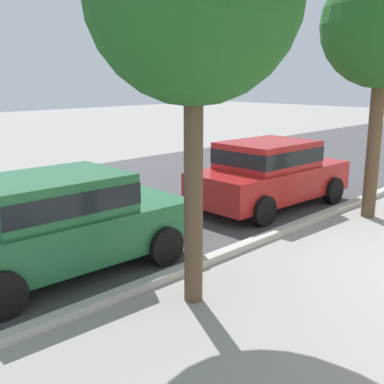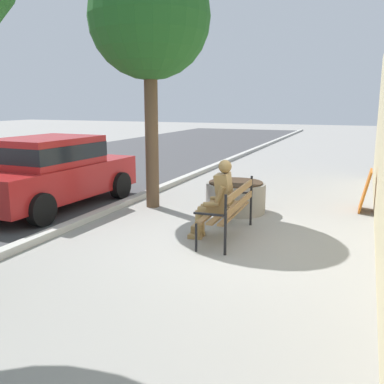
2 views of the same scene
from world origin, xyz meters
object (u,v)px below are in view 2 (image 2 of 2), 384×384
Objects in this scene: concrete_planter at (236,197)px; street_tree_down_street at (149,19)px; bronze_statue_seated at (216,201)px; parked_car_red at (52,170)px; park_bench at (231,207)px; leaning_signboard at (365,190)px.

street_tree_down_street is at bearing 97.29° from concrete_planter.
parked_car_red reaches higher than bronze_statue_seated.
park_bench is 4.36m from parked_car_red.
bronze_statue_seated is 0.33× the size of parked_car_red.
park_bench reaches higher than leaning_signboard.
leaning_signboard is (2.88, -2.13, -0.09)m from park_bench.
park_bench is 3.58m from leaning_signboard.
concrete_planter is 0.30× the size of parked_car_red.
street_tree_down_street is (-0.24, 1.85, 3.65)m from concrete_planter.
bronze_statue_seated is 4.17m from parked_car_red.
street_tree_down_street reaches higher than leaning_signboard.
bronze_statue_seated is 3.84m from leaning_signboard.
street_tree_down_street reaches higher than parked_car_red.
parked_car_red is at bearing 108.96° from leaning_signboard.
parked_car_red is (0.67, 4.30, 0.30)m from park_bench.
leaning_signboard is (1.09, -2.55, 0.13)m from concrete_planter.
street_tree_down_street is 5.87× the size of leaning_signboard.
concrete_planter is 4.07m from parked_car_red.
park_bench is 4.40m from street_tree_down_street.
park_bench is 1.32× the size of bronze_statue_seated.
leaning_signboard reaches higher than concrete_planter.
leaning_signboard is at bearing -36.46° from park_bench.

